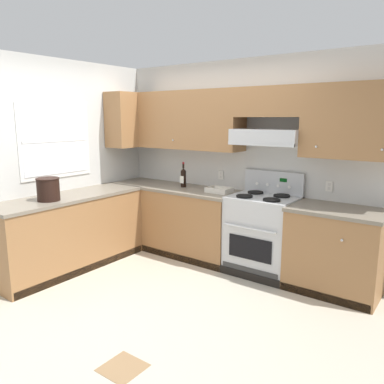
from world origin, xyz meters
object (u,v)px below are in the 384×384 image
object	(u,v)px
stove	(262,234)
bucket	(48,189)
bowl	(219,191)
wine_bottle	(183,177)

from	to	relation	value
stove	bucket	size ratio (longest dim) A/B	4.59
bowl	bucket	distance (m)	2.03
wine_bottle	bowl	world-z (taller)	wine_bottle
wine_bottle	bowl	xyz separation A→B (m)	(0.59, -0.03, -0.12)
stove	wine_bottle	xyz separation A→B (m)	(-1.20, 0.03, 0.57)
bucket	stove	bearing A→B (deg)	39.24
wine_bottle	bucket	xyz separation A→B (m)	(-0.70, -1.59, -0.00)
wine_bottle	bowl	distance (m)	0.60
stove	bowl	bearing A→B (deg)	179.91
stove	bucket	xyz separation A→B (m)	(-1.90, -1.55, 0.57)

